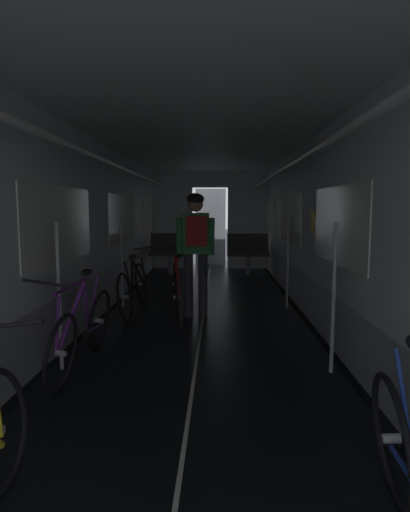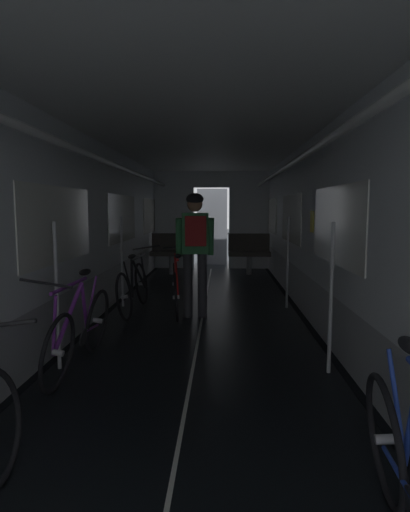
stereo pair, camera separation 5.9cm
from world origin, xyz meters
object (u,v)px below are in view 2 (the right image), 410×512
object	(u,v)px
person_cyclist_aisle	(195,241)
bicycle_red_in_aisle	(176,287)
bicycle_purple	(80,329)
bicycle_black	(134,287)
bench_seat_far_right	(249,250)
bench_seat_far_left	(172,250)

from	to	relation	value
person_cyclist_aisle	bicycle_red_in_aisle	size ratio (longest dim) A/B	1.03
bicycle_purple	person_cyclist_aisle	bearing A→B (deg)	63.58
bicycle_red_in_aisle	bicycle_black	bearing A→B (deg)	179.02
bench_seat_far_right	person_cyclist_aisle	world-z (taller)	person_cyclist_aisle
bench_seat_far_right	bicycle_black	size ratio (longest dim) A/B	0.58
person_cyclist_aisle	bicycle_red_in_aisle	distance (m)	0.80
bicycle_black	bicycle_red_in_aisle	distance (m)	0.62
bicycle_purple	bench_seat_far_left	bearing A→B (deg)	88.40
person_cyclist_aisle	bench_seat_far_left	bearing A→B (deg)	101.35
bench_seat_far_right	person_cyclist_aisle	bearing A→B (deg)	-103.96
bicycle_red_in_aisle	bench_seat_far_left	bearing A→B (deg)	97.68
bench_seat_far_right	person_cyclist_aisle	size ratio (longest dim) A/B	0.57
bench_seat_far_right	bench_seat_far_left	bearing A→B (deg)	180.00
bicycle_purple	bicycle_black	distance (m)	2.23
bench_seat_far_left	bicycle_purple	xyz separation A→B (m)	(-0.17, -5.96, -0.19)
bicycle_purple	bicycle_red_in_aisle	world-z (taller)	bicycle_purple
bench_seat_far_left	bicycle_black	size ratio (longest dim) A/B	0.58
bicycle_black	person_cyclist_aisle	distance (m)	1.18
bench_seat_far_right	bicycle_purple	world-z (taller)	bicycle_purple
bicycle_purple	bicycle_black	size ratio (longest dim) A/B	1.00
bench_seat_far_right	bicycle_red_in_aisle	distance (m)	3.96
bench_seat_far_left	person_cyclist_aisle	size ratio (longest dim) A/B	0.57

